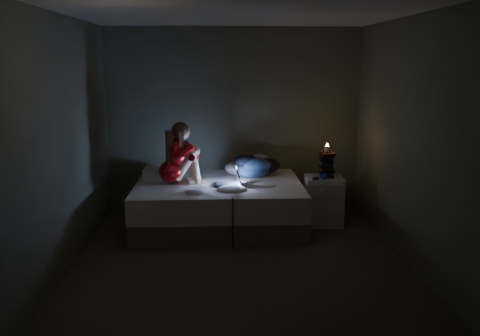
{
  "coord_description": "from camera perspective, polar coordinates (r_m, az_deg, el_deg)",
  "views": [
    {
      "loc": [
        -0.22,
        -5.14,
        2.13
      ],
      "look_at": [
        0.05,
        1.0,
        0.8
      ],
      "focal_mm": 37.03,
      "sensor_mm": 36.0,
      "label": 1
    }
  ],
  "objects": [
    {
      "name": "phone",
      "position": [
        6.43,
        8.8,
        -1.24
      ],
      "size": [
        0.11,
        0.15,
        0.01
      ],
      "primitive_type": "cube",
      "rotation": [
        0.0,
        0.0,
        -0.29
      ],
      "color": "black",
      "rests_on": "nightstand"
    },
    {
      "name": "bed",
      "position": [
        6.5,
        -2.44,
        -4.2
      ],
      "size": [
        2.13,
        1.6,
        0.59
      ],
      "primitive_type": null,
      "color": "silver",
      "rests_on": "ground"
    },
    {
      "name": "woman",
      "position": [
        6.32,
        -7.94,
        1.67
      ],
      "size": [
        0.56,
        0.43,
        0.8
      ],
      "primitive_type": null,
      "rotation": [
        0.0,
        0.0,
        0.24
      ],
      "color": "#A20817",
      "rests_on": "bed"
    },
    {
      "name": "candle",
      "position": [
        6.54,
        9.99,
        1.9
      ],
      "size": [
        0.07,
        0.07,
        0.08
      ],
      "primitive_type": "cylinder",
      "color": "beige",
      "rests_on": "book_stack"
    },
    {
      "name": "blue_orb",
      "position": [
        6.43,
        9.83,
        -0.97
      ],
      "size": [
        0.08,
        0.08,
        0.08
      ],
      "primitive_type": "sphere",
      "color": "navy",
      "rests_on": "nightstand"
    },
    {
      "name": "laptop",
      "position": [
        6.25,
        -1.51,
        -0.93
      ],
      "size": [
        0.35,
        0.25,
        0.24
      ],
      "primitive_type": null,
      "rotation": [
        0.0,
        0.0,
        0.02
      ],
      "color": "black",
      "rests_on": "bed"
    },
    {
      "name": "wall_front",
      "position": [
        3.34,
        1.33,
        -2.2
      ],
      "size": [
        3.6,
        0.02,
        2.6
      ],
      "primitive_type": "cube",
      "color": "#555A4B",
      "rests_on": "ground"
    },
    {
      "name": "clothes_pile",
      "position": [
        6.74,
        1.34,
        0.38
      ],
      "size": [
        0.59,
        0.5,
        0.32
      ],
      "primitive_type": null,
      "rotation": [
        0.0,
        0.0,
        0.14
      ],
      "color": "navy",
      "rests_on": "bed"
    },
    {
      "name": "nightstand",
      "position": [
        6.65,
        9.6,
        -3.74
      ],
      "size": [
        0.51,
        0.46,
        0.64
      ],
      "primitive_type": "cube",
      "rotation": [
        0.0,
        0.0,
        -0.07
      ],
      "color": "silver",
      "rests_on": "ground"
    },
    {
      "name": "pillow",
      "position": [
        6.76,
        -9.03,
        -0.56
      ],
      "size": [
        0.47,
        0.33,
        0.13
      ],
      "primitive_type": "cube",
      "color": "silver",
      "rests_on": "bed"
    },
    {
      "name": "wall_right",
      "position": [
        5.59,
        18.84,
        3.01
      ],
      "size": [
        0.02,
        3.8,
        2.6
      ],
      "primitive_type": "cube",
      "color": "#555A4B",
      "rests_on": "ground"
    },
    {
      "name": "wall_back",
      "position": [
        7.1,
        -0.73,
        5.5
      ],
      "size": [
        3.6,
        0.02,
        2.6
      ],
      "primitive_type": "cube",
      "color": "#555A4B",
      "rests_on": "ground"
    },
    {
      "name": "ceiling",
      "position": [
        5.16,
        -0.07,
        17.54
      ],
      "size": [
        3.6,
        3.8,
        0.02
      ],
      "primitive_type": "cube",
      "color": "silver",
      "rests_on": "ground"
    },
    {
      "name": "wall_left",
      "position": [
        5.44,
        -19.5,
        2.73
      ],
      "size": [
        0.02,
        3.8,
        2.6
      ],
      "primitive_type": "cube",
      "color": "#555A4B",
      "rests_on": "ground"
    },
    {
      "name": "floor",
      "position": [
        5.57,
        -0.07,
        -10.38
      ],
      "size": [
        3.6,
        3.8,
        0.02
      ],
      "primitive_type": "cube",
      "color": "#39312D",
      "rests_on": "ground"
    },
    {
      "name": "book_stack",
      "position": [
        6.57,
        9.93,
        0.29
      ],
      "size": [
        0.19,
        0.25,
        0.3
      ],
      "primitive_type": null,
      "color": "black",
      "rests_on": "nightstand"
    }
  ]
}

